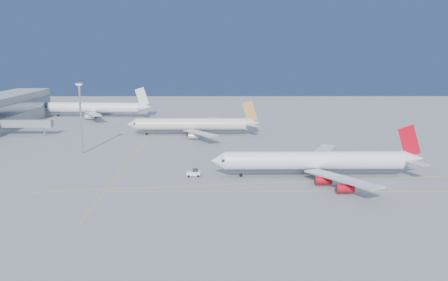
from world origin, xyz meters
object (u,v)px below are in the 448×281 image
(airliner_third, at_px, (96,108))
(light_mast, at_px, (81,112))
(pushback_tug, at_px, (194,173))
(airliner_etihad, at_px, (194,124))
(airliner_virgin, at_px, (318,161))

(airliner_third, relative_size, light_mast, 2.45)
(light_mast, bearing_deg, airliner_third, 101.00)
(airliner_third, relative_size, pushback_tug, 14.81)
(airliner_third, height_order, pushback_tug, airliner_third)
(airliner_etihad, relative_size, pushback_tug, 13.88)
(airliner_virgin, distance_m, airliner_etihad, 82.24)
(pushback_tug, bearing_deg, light_mast, 136.65)
(airliner_virgin, relative_size, light_mast, 2.48)
(pushback_tug, relative_size, light_mast, 0.17)
(airliner_virgin, xyz_separation_m, airliner_etihad, (-40.22, 71.73, -0.06))
(airliner_etihad, distance_m, light_mast, 54.98)
(airliner_etihad, bearing_deg, airliner_third, 133.84)
(airliner_third, bearing_deg, airliner_virgin, -48.94)
(airliner_virgin, bearing_deg, pushback_tug, 179.18)
(airliner_virgin, height_order, pushback_tug, airliner_virgin)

